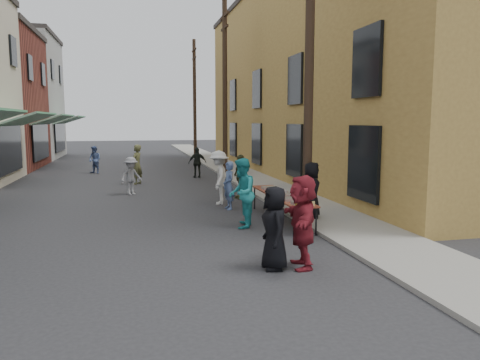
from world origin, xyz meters
name	(u,v)px	position (x,y,z in m)	size (l,w,h in m)	color
ground	(163,259)	(0.00, 0.00, 0.00)	(120.00, 120.00, 0.00)	#28282B
sidewalk	(238,173)	(5.00, 15.00, 0.05)	(2.20, 60.00, 0.10)	gray
building_ochre	(353,80)	(11.10, 14.00, 5.00)	(10.00, 28.00, 10.00)	olive
utility_pole_near	(309,60)	(4.30, 3.00, 4.50)	(0.26, 0.26, 9.00)	#2D2116
utility_pole_mid	(225,89)	(4.30, 15.00, 4.50)	(0.26, 0.26, 9.00)	#2D2116
utility_pole_far	(195,99)	(4.30, 27.00, 4.50)	(0.26, 0.26, 9.00)	#2D2116
serving_table	(281,196)	(3.54, 3.03, 0.71)	(0.70, 4.00, 0.75)	maroon
catering_tray_sausage	(302,203)	(3.54, 1.38, 0.79)	(0.50, 0.33, 0.08)	maroon
catering_tray_foil_b	(293,199)	(3.54, 2.03, 0.79)	(0.50, 0.33, 0.08)	#B2B2B7
catering_tray_buns	(285,195)	(3.54, 2.73, 0.79)	(0.50, 0.33, 0.08)	tan
catering_tray_foil_d	(277,191)	(3.54, 3.43, 0.79)	(0.50, 0.33, 0.08)	#B2B2B7
catering_tray_buns_end	(270,188)	(3.54, 4.13, 0.79)	(0.50, 0.33, 0.08)	tan
condiment_jar_a	(298,206)	(3.32, 1.08, 0.79)	(0.07, 0.07, 0.08)	#A57F26
condiment_jar_b	(296,205)	(3.32, 1.18, 0.79)	(0.07, 0.07, 0.08)	#A57F26
condiment_jar_c	(295,204)	(3.32, 1.28, 0.79)	(0.07, 0.07, 0.08)	#A57F26
cup_stack	(313,204)	(3.74, 1.13, 0.81)	(0.08, 0.08, 0.12)	tan
guest_front_a	(275,228)	(2.04, -1.13, 0.80)	(0.79, 0.51, 1.61)	black
guest_front_b	(229,186)	(2.43, 5.06, 0.77)	(0.56, 0.37, 1.54)	#556FA4
guest_front_c	(242,193)	(2.24, 2.43, 0.93)	(0.90, 0.70, 1.86)	teal
guest_front_d	(219,178)	(2.29, 6.04, 0.92)	(1.18, 0.68, 1.83)	silver
guest_front_e	(241,177)	(3.28, 7.01, 0.81)	(0.95, 0.40, 1.62)	brown
guest_queue_back	(302,221)	(2.60, -1.15, 0.91)	(1.68, 0.53, 1.81)	maroon
server	(311,190)	(4.35, 2.78, 0.89)	(0.77, 0.50, 1.58)	black
passerby_left	(131,176)	(-0.61, 8.83, 0.73)	(0.94, 0.54, 1.46)	gray
passerby_mid	(197,163)	(2.61, 13.60, 0.76)	(0.90, 0.37, 1.53)	black
passerby_right	(137,164)	(-0.36, 11.85, 0.89)	(0.65, 0.43, 1.78)	brown
passerby_far	(95,160)	(-2.52, 16.78, 0.74)	(0.72, 0.56, 1.48)	#52689F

